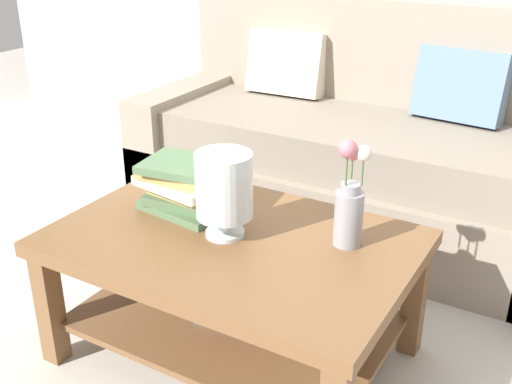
{
  "coord_description": "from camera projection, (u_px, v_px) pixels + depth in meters",
  "views": [
    {
      "loc": [
        0.95,
        -1.82,
        1.44
      ],
      "look_at": [
        -0.02,
        -0.16,
        0.57
      ],
      "focal_mm": 43.93,
      "sensor_mm": 36.0,
      "label": 1
    }
  ],
  "objects": [
    {
      "name": "couch",
      "position": [
        357.0,
        153.0,
        3.04
      ],
      "size": [
        2.08,
        0.9,
        1.06
      ],
      "color": "gray",
      "rests_on": "ground"
    },
    {
      "name": "book_stack_main",
      "position": [
        183.0,
        186.0,
        2.16
      ],
      "size": [
        0.32,
        0.25,
        0.2
      ],
      "color": "#51704C",
      "rests_on": "coffee_table"
    },
    {
      "name": "glass_hurricane_vase",
      "position": [
        224.0,
        188.0,
        1.98
      ],
      "size": [
        0.18,
        0.18,
        0.28
      ],
      "color": "silver",
      "rests_on": "coffee_table"
    },
    {
      "name": "flower_pitcher",
      "position": [
        349.0,
        205.0,
        1.94
      ],
      "size": [
        0.1,
        0.1,
        0.35
      ],
      "color": "gray",
      "rests_on": "coffee_table"
    },
    {
      "name": "ground_plane",
      "position": [
        281.0,
        311.0,
        2.46
      ],
      "size": [
        10.0,
        10.0,
        0.0
      ],
      "primitive_type": "plane",
      "color": "#B7B2A8"
    },
    {
      "name": "coffee_table",
      "position": [
        234.0,
        272.0,
        2.09
      ],
      "size": [
        1.16,
        0.78,
        0.47
      ],
      "color": "brown",
      "rests_on": "ground"
    }
  ]
}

